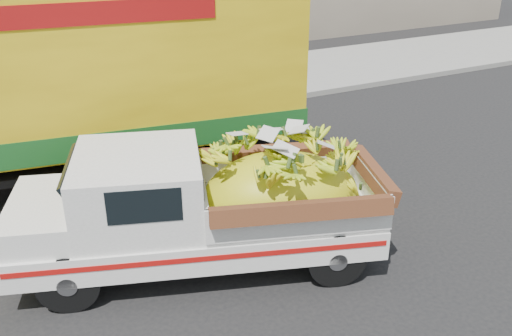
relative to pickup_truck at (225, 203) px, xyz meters
name	(u,v)px	position (x,y,z in m)	size (l,w,h in m)	color
ground	(90,266)	(-1.87, 0.76, -0.96)	(100.00, 100.00, 0.00)	black
curb	(38,136)	(-1.87, 6.30, -0.89)	(60.00, 0.25, 0.15)	gray
sidewalk	(27,109)	(-1.87, 8.40, -0.89)	(60.00, 4.00, 0.14)	gray
pickup_truck	(225,203)	(0.00, 0.00, 0.00)	(5.42, 3.31, 1.79)	black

